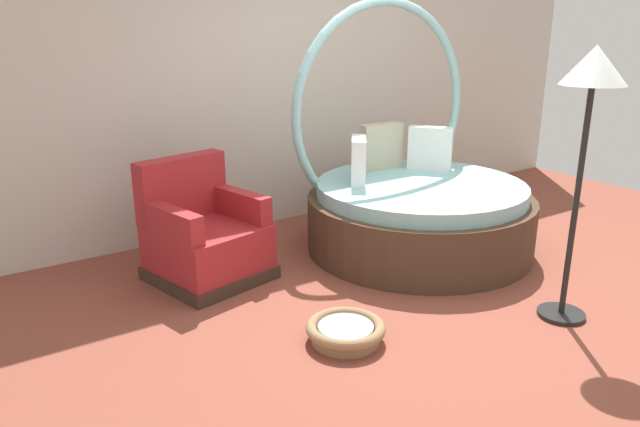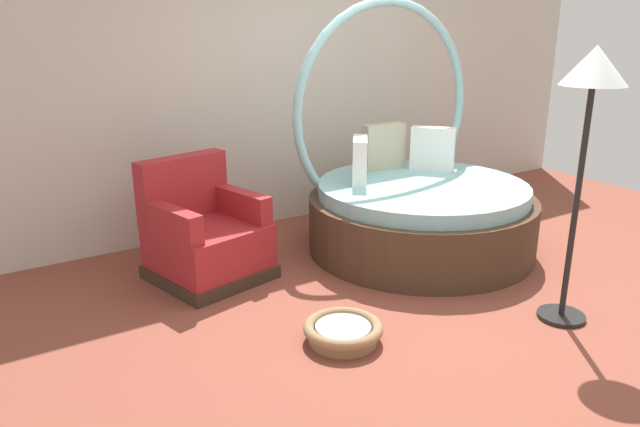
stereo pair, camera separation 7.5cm
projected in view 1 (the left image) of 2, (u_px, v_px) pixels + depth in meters
The scene contains 6 objects.
ground_plane at pixel (437, 292), 4.58m from camera, with size 8.00×8.00×0.02m, color brown.
back_wall at pixel (284, 66), 5.85m from camera, with size 8.00×0.12×3.07m, color beige.
round_daybed at pixel (414, 203), 5.36m from camera, with size 1.98×1.98×2.15m.
red_armchair at pixel (204, 238), 4.73m from camera, with size 0.95×0.95×0.94m.
pet_basket at pixel (346, 331), 3.84m from camera, with size 0.51×0.51×0.13m.
floor_lamp at pixel (591, 93), 3.72m from camera, with size 0.40×0.40×1.82m.
Camera 1 is at (-3.06, -2.97, 1.97)m, focal length 33.86 mm.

